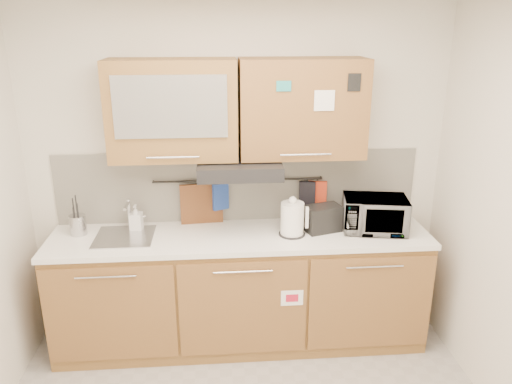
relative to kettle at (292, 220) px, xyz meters
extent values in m
plane|color=silver|center=(-0.38, 0.35, 0.26)|extent=(3.20, 0.00, 3.20)
cube|color=olive|center=(-0.38, 0.05, -0.60)|extent=(2.80, 0.60, 0.88)
cube|color=black|center=(-0.38, 0.05, -0.99)|extent=(2.80, 0.54, 0.10)
cube|color=brown|center=(-1.32, -0.26, -0.57)|extent=(0.91, 0.02, 0.74)
cylinder|color=silver|center=(-1.32, -0.29, -0.26)|extent=(0.41, 0.01, 0.01)
cube|color=brown|center=(-0.38, -0.26, -0.57)|extent=(0.91, 0.02, 0.74)
cylinder|color=silver|center=(-0.38, -0.29, -0.26)|extent=(0.41, 0.01, 0.01)
cube|color=brown|center=(0.55, -0.26, -0.57)|extent=(0.91, 0.02, 0.74)
cylinder|color=silver|center=(0.55, -0.29, -0.26)|extent=(0.41, 0.01, 0.01)
cube|color=white|center=(-0.38, 0.04, -0.14)|extent=(2.82, 0.62, 0.04)
cube|color=silver|center=(-0.38, 0.34, 0.16)|extent=(2.80, 0.02, 0.56)
cube|color=olive|center=(-0.84, 0.17, 0.79)|extent=(0.90, 0.35, 0.70)
cube|color=silver|center=(-0.84, -0.01, 0.84)|extent=(0.76, 0.02, 0.42)
cube|color=brown|center=(0.08, 0.17, 0.79)|extent=(0.90, 0.35, 0.70)
cube|color=white|center=(0.20, -0.01, 0.87)|extent=(0.14, 0.00, 0.14)
cube|color=black|center=(-0.38, 0.10, 0.38)|extent=(0.60, 0.46, 0.10)
cube|color=silver|center=(-1.23, 0.05, -0.13)|extent=(0.42, 0.40, 0.03)
cylinder|color=silver|center=(-1.21, 0.21, 0.00)|extent=(0.03, 0.03, 0.24)
cylinder|color=silver|center=(-1.21, 0.13, 0.10)|extent=(0.02, 0.18, 0.02)
cylinder|color=black|center=(-0.38, 0.30, 0.22)|extent=(1.30, 0.02, 0.02)
cylinder|color=#ABABAF|center=(-1.58, 0.13, -0.05)|extent=(0.14, 0.14, 0.15)
cylinder|color=black|center=(-1.60, 0.14, 0.02)|extent=(0.01, 0.01, 0.28)
cylinder|color=black|center=(-1.56, 0.12, 0.00)|extent=(0.01, 0.01, 0.25)
cylinder|color=black|center=(-1.58, 0.16, 0.03)|extent=(0.01, 0.01, 0.30)
cylinder|color=black|center=(-1.59, 0.11, -0.01)|extent=(0.01, 0.01, 0.22)
cylinder|color=white|center=(0.00, 0.00, 0.00)|extent=(0.18, 0.18, 0.25)
sphere|color=white|center=(0.00, 0.00, 0.15)|extent=(0.06, 0.06, 0.06)
cube|color=white|center=(0.11, 0.00, 0.02)|extent=(0.02, 0.03, 0.16)
cylinder|color=black|center=(0.00, 0.00, -0.11)|extent=(0.19, 0.19, 0.01)
cube|color=black|center=(0.24, 0.06, -0.02)|extent=(0.30, 0.23, 0.20)
cube|color=black|center=(0.20, 0.04, 0.07)|extent=(0.10, 0.13, 0.01)
cube|color=black|center=(0.29, 0.07, 0.07)|extent=(0.10, 0.13, 0.01)
imported|color=#999999|center=(0.63, 0.04, 0.01)|extent=(0.51, 0.39, 0.26)
imported|color=#999999|center=(-1.16, 0.19, -0.02)|extent=(0.10, 0.10, 0.20)
cube|color=brown|center=(-0.67, 0.28, 0.00)|extent=(0.33, 0.05, 0.40)
cube|color=#213F98|center=(-0.52, 0.28, 0.09)|extent=(0.13, 0.08, 0.21)
cube|color=black|center=(0.16, 0.28, 0.10)|extent=(0.13, 0.05, 0.20)
cube|color=red|center=(0.24, 0.28, 0.11)|extent=(0.15, 0.05, 0.18)
camera|label=1|loc=(-0.54, -3.37, 1.38)|focal=35.00mm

